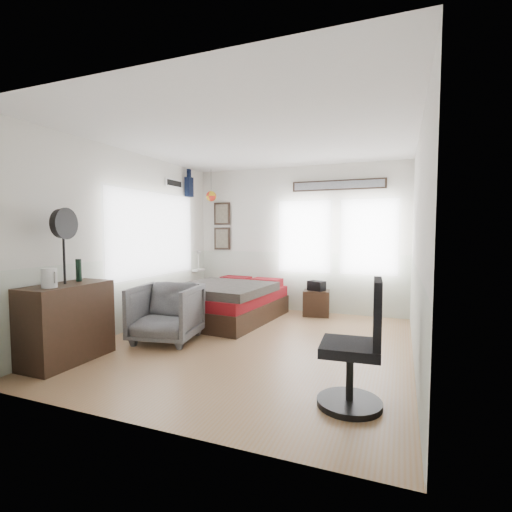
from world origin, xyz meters
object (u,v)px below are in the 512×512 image
object	(u,v)px
nightstand	(316,303)
task_chair	(358,355)
armchair	(166,313)
dresser	(67,323)
bed	(229,302)

from	to	relation	value
nightstand	task_chair	distance (m)	3.44
armchair	nightstand	world-z (taller)	armchair
dresser	bed	bearing A→B (deg)	70.79
armchair	task_chair	world-z (taller)	task_chair
task_chair	bed	bearing A→B (deg)	130.20
task_chair	dresser	bearing A→B (deg)	177.15
armchair	task_chair	distance (m)	2.83
dresser	task_chair	world-z (taller)	task_chair
bed	dresser	world-z (taller)	dresser
bed	armchair	bearing A→B (deg)	-95.59
bed	task_chair	world-z (taller)	task_chair
bed	task_chair	xyz separation A→B (m)	(2.37, -2.43, 0.15)
bed	task_chair	size ratio (longest dim) A/B	1.87
bed	dresser	bearing A→B (deg)	-104.03
bed	task_chair	distance (m)	3.40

